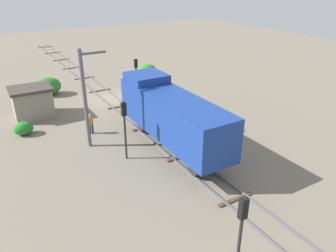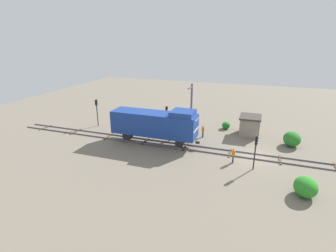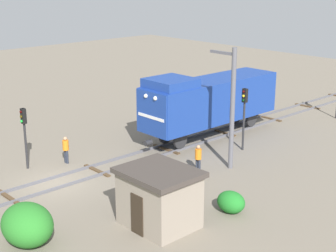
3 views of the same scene
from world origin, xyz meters
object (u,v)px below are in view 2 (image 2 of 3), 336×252
traffic_signal_mid (167,115)px  traffic_signal_far (97,108)px  locomotive (155,123)px  relay_hut (250,125)px  traffic_signal_near (256,147)px  worker_by_signal (203,130)px  worker_near_track (233,155)px  catenary_mast (191,108)px

traffic_signal_mid → traffic_signal_far: size_ratio=0.99×
locomotive → relay_hut: size_ratio=3.31×
traffic_signal_near → relay_hut: (10.70, 1.03, -1.21)m
locomotive → relay_hut: 13.70m
traffic_signal_far → worker_by_signal: size_ratio=2.46×
traffic_signal_far → traffic_signal_near: bearing=-106.1°
worker_near_track → worker_by_signal: same height
traffic_signal_far → relay_hut: size_ratio=1.20×
traffic_signal_mid → catenary_mast: bearing=-63.6°
locomotive → worker_by_signal: bearing=-52.0°
worker_near_track → catenary_mast: catenary_mast is taller
traffic_signal_near → traffic_signal_mid: traffic_signal_mid is taller
worker_near_track → catenary_mast: size_ratio=0.23×
traffic_signal_near → traffic_signal_mid: size_ratio=0.90×
traffic_signal_near → worker_by_signal: 10.33m
worker_near_track → traffic_signal_mid: bearing=161.4°
traffic_signal_mid → catenary_mast: 3.59m
worker_by_signal → catenary_mast: size_ratio=0.23×
locomotive → relay_hut: bearing=-56.6°
traffic_signal_near → traffic_signal_mid: bearing=61.4°
worker_near_track → relay_hut: relay_hut is taller
traffic_signal_far → relay_hut: 22.93m
worker_near_track → worker_by_signal: (6.60, 4.82, 0.00)m
locomotive → catenary_mast: size_ratio=1.60×
worker_near_track → relay_hut: bearing=95.0°
traffic_signal_mid → catenary_mast: catenary_mast is taller
traffic_signal_near → traffic_signal_far: (6.80, 23.58, 0.31)m
traffic_signal_near → worker_by_signal: (7.40, 7.03, -1.60)m
catenary_mast → relay_hut: bearing=-72.1°
traffic_signal_mid → worker_near_track: size_ratio=2.44×
locomotive → traffic_signal_mid: bearing=-5.5°
traffic_signal_near → traffic_signal_mid: 13.77m
traffic_signal_far → worker_near_track: (-6.00, -21.37, -1.91)m
traffic_signal_near → worker_by_signal: size_ratio=2.18×
worker_by_signal → catenary_mast: catenary_mast is taller
traffic_signal_far → traffic_signal_mid: bearing=-91.0°
worker_by_signal → traffic_signal_mid: bearing=121.4°
worker_by_signal → locomotive: bearing=150.4°
locomotive → traffic_signal_mid: 3.42m
traffic_signal_mid → relay_hut: size_ratio=1.18×
catenary_mast → relay_hut: 8.72m
traffic_signal_near → worker_near_track: (0.80, 2.21, -1.60)m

